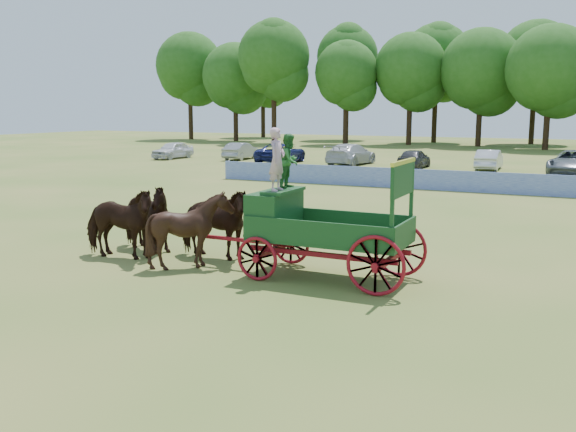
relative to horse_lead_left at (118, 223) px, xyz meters
The scene contains 9 objects.
ground 6.10m from the horse_lead_left, ahead, with size 160.00×160.00×0.00m, color olive.
horse_lead_left is the anchor object (origin of this frame).
horse_lead_right 1.10m from the horse_lead_left, 90.00° to the left, with size 1.09×2.39×2.02m, color black.
horse_wheel_left 2.40m from the horse_lead_left, ahead, with size 1.63×1.84×2.02m, color black.
horse_wheel_right 2.64m from the horse_lead_left, 24.62° to the left, with size 1.09×2.39×2.02m, color black.
farm_dray 5.44m from the horse_lead_left, ahead, with size 6.00×2.00×3.69m.
sponsor_banner 19.65m from the horse_lead_left, 75.47° to the left, with size 26.00×0.08×1.05m, color #1D38A0.
parked_cars 31.09m from the horse_lead_left, 92.26° to the left, with size 37.41×6.94×1.57m.
treeline 61.49m from the horse_lead_left, 88.38° to the left, with size 90.82×22.21×14.99m.
Camera 1 is at (5.94, -14.76, 4.16)m, focal length 40.00 mm.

